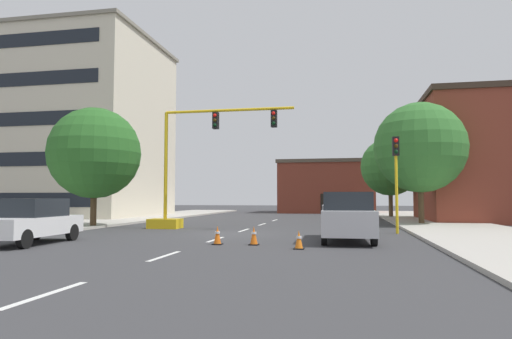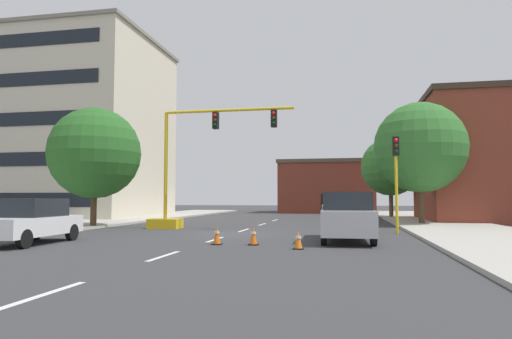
% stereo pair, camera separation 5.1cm
% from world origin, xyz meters
% --- Properties ---
extents(ground_plane, '(160.00, 160.00, 0.00)m').
position_xyz_m(ground_plane, '(0.00, 0.00, 0.00)').
color(ground_plane, '#38383A').
extents(sidewalk_left, '(6.00, 56.00, 0.14)m').
position_xyz_m(sidewalk_left, '(-11.52, 8.00, 0.07)').
color(sidewalk_left, '#B2ADA3').
rests_on(sidewalk_left, ground_plane).
extents(sidewalk_right, '(6.00, 56.00, 0.14)m').
position_xyz_m(sidewalk_right, '(11.52, 8.00, 0.07)').
color(sidewalk_right, '#B2ADA3').
rests_on(sidewalk_right, ground_plane).
extents(lane_stripe_seg_0, '(0.16, 2.40, 0.01)m').
position_xyz_m(lane_stripe_seg_0, '(0.00, -14.00, 0.00)').
color(lane_stripe_seg_0, silver).
rests_on(lane_stripe_seg_0, ground_plane).
extents(lane_stripe_seg_1, '(0.16, 2.40, 0.01)m').
position_xyz_m(lane_stripe_seg_1, '(0.00, -8.50, 0.00)').
color(lane_stripe_seg_1, silver).
rests_on(lane_stripe_seg_1, ground_plane).
extents(lane_stripe_seg_2, '(0.16, 2.40, 0.01)m').
position_xyz_m(lane_stripe_seg_2, '(0.00, -3.00, 0.00)').
color(lane_stripe_seg_2, silver).
rests_on(lane_stripe_seg_2, ground_plane).
extents(lane_stripe_seg_3, '(0.16, 2.40, 0.01)m').
position_xyz_m(lane_stripe_seg_3, '(0.00, 2.50, 0.00)').
color(lane_stripe_seg_3, silver).
rests_on(lane_stripe_seg_3, ground_plane).
extents(lane_stripe_seg_4, '(0.16, 2.40, 0.01)m').
position_xyz_m(lane_stripe_seg_4, '(0.00, 8.00, 0.00)').
color(lane_stripe_seg_4, silver).
rests_on(lane_stripe_seg_4, ground_plane).
extents(lane_stripe_seg_5, '(0.16, 2.40, 0.01)m').
position_xyz_m(lane_stripe_seg_5, '(0.00, 13.50, 0.00)').
color(lane_stripe_seg_5, silver).
rests_on(lane_stripe_seg_5, ground_plane).
extents(building_tall_left, '(14.98, 13.26, 16.30)m').
position_xyz_m(building_tall_left, '(-19.08, 15.99, 8.16)').
color(building_tall_left, beige).
rests_on(building_tall_left, ground_plane).
extents(building_brick_center, '(11.08, 9.21, 6.10)m').
position_xyz_m(building_brick_center, '(3.34, 33.03, 3.06)').
color(building_brick_center, brown).
rests_on(building_brick_center, ground_plane).
extents(traffic_signal_gantry, '(8.41, 1.20, 6.83)m').
position_xyz_m(traffic_signal_gantry, '(-3.76, 3.09, 2.20)').
color(traffic_signal_gantry, yellow).
rests_on(traffic_signal_gantry, ground_plane).
extents(traffic_light_pole_right, '(0.32, 0.47, 4.80)m').
position_xyz_m(traffic_light_pole_right, '(7.92, 1.70, 3.53)').
color(traffic_light_pole_right, yellow).
rests_on(traffic_light_pole_right, ground_plane).
extents(tree_right_mid, '(5.85, 5.85, 7.95)m').
position_xyz_m(tree_right_mid, '(10.22, 8.97, 5.01)').
color(tree_right_mid, '#4C3823').
rests_on(tree_right_mid, ground_plane).
extents(tree_left_near, '(5.38, 5.38, 7.10)m').
position_xyz_m(tree_left_near, '(-9.12, 2.67, 4.41)').
color(tree_left_near, '#4C3823').
rests_on(tree_left_near, ground_plane).
extents(tree_right_far, '(5.08, 5.08, 7.02)m').
position_xyz_m(tree_right_far, '(9.36, 19.37, 4.48)').
color(tree_right_far, brown).
rests_on(tree_right_far, ground_plane).
extents(pickup_truck_silver, '(2.17, 5.46, 1.99)m').
position_xyz_m(pickup_truck_silver, '(5.47, -2.64, 0.97)').
color(pickup_truck_silver, '#BCBCC1').
rests_on(pickup_truck_silver, ground_plane).
extents(sedan_white_near_left, '(2.12, 4.60, 1.74)m').
position_xyz_m(sedan_white_near_left, '(-6.44, -6.13, 0.89)').
color(sedan_white_near_left, white).
rests_on(sedan_white_near_left, ground_plane).
extents(traffic_cone_roadside_a, '(0.36, 0.36, 0.70)m').
position_xyz_m(traffic_cone_roadside_a, '(2.04, -4.87, 0.34)').
color(traffic_cone_roadside_a, black).
rests_on(traffic_cone_roadside_a, ground_plane).
extents(traffic_cone_roadside_b, '(0.36, 0.36, 0.64)m').
position_xyz_m(traffic_cone_roadside_b, '(3.82, -5.89, 0.31)').
color(traffic_cone_roadside_b, black).
rests_on(traffic_cone_roadside_b, ground_plane).
extents(traffic_cone_roadside_c, '(0.36, 0.36, 0.71)m').
position_xyz_m(traffic_cone_roadside_c, '(0.65, -4.98, 0.35)').
color(traffic_cone_roadside_c, black).
rests_on(traffic_cone_roadside_c, ground_plane).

